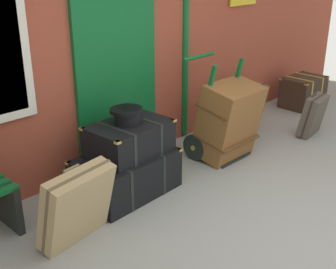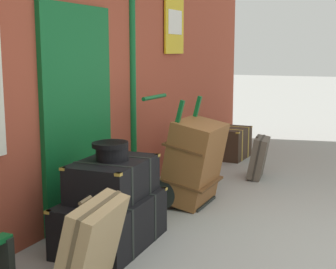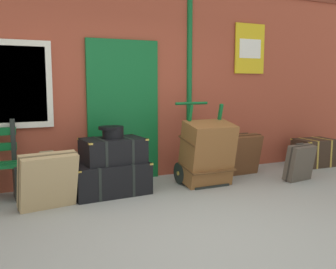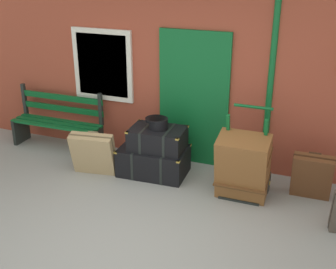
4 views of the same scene
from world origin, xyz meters
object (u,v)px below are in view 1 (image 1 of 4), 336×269
large_brown_trunk (228,121)px  suitcase_umber (77,206)px  porters_trolley (216,133)px  suitcase_caramel (248,109)px  corner_trunk (303,92)px  steamer_trunk_middle (129,138)px  suitcase_brown (313,115)px  round_hatbox (128,114)px  steamer_trunk_base (126,174)px

large_brown_trunk → suitcase_umber: (-2.23, -0.12, -0.13)m
porters_trolley → suitcase_umber: (-2.23, -0.30, 0.07)m
porters_trolley → suitcase_caramel: size_ratio=1.75×
suitcase_caramel → corner_trunk: suitcase_caramel is taller
large_brown_trunk → suitcase_caramel: size_ratio=1.40×
steamer_trunk_middle → porters_trolley: size_ratio=0.70×
suitcase_brown → porters_trolley: bearing=158.6°
round_hatbox → suitcase_brown: bearing=-12.6°
suitcase_brown → steamer_trunk_middle: bearing=167.6°
porters_trolley → large_brown_trunk: (-0.00, -0.18, 0.20)m
suitcase_caramel → suitcase_umber: 3.15m
suitcase_umber → corner_trunk: size_ratio=0.98×
porters_trolley → steamer_trunk_middle: bearing=177.8°
suitcase_caramel → corner_trunk: 1.55m
steamer_trunk_middle → suitcase_umber: (-0.90, -0.35, -0.24)m
steamer_trunk_base → round_hatbox: 0.63m
steamer_trunk_base → porters_trolley: bearing=-1.7°
steamer_trunk_base → porters_trolley: 1.40m
steamer_trunk_base → corner_trunk: bearing=1.8°
steamer_trunk_middle → suitcase_brown: (2.73, -0.60, -0.30)m
steamer_trunk_middle → suitcase_caramel: steamer_trunk_middle is taller
large_brown_trunk → suitcase_umber: 2.24m
steamer_trunk_base → corner_trunk: size_ratio=1.46×
steamer_trunk_middle → porters_trolley: bearing=-2.2°
suitcase_brown → suitcase_caramel: bearing=126.5°
large_brown_trunk → suitcase_brown: (1.40, -0.37, -0.20)m
round_hatbox → suitcase_caramel: (2.22, 0.08, -0.50)m
steamer_trunk_base → suitcase_umber: 0.91m
porters_trolley → suitcase_brown: porters_trolley is taller
steamer_trunk_base → large_brown_trunk: (1.40, -0.22, 0.26)m
steamer_trunk_middle → suitcase_umber: bearing=-158.7°
steamer_trunk_middle → round_hatbox: size_ratio=2.50×
corner_trunk → large_brown_trunk: bearing=-172.1°
suitcase_caramel → suitcase_umber: (-3.12, -0.44, 0.01)m
round_hatbox → suitcase_umber: round_hatbox is taller
round_hatbox → suitcase_umber: size_ratio=0.48×
steamer_trunk_base → steamer_trunk_middle: (0.06, 0.01, 0.37)m
round_hatbox → corner_trunk: 3.81m
large_brown_trunk → corner_trunk: large_brown_trunk is taller
steamer_trunk_base → porters_trolley: porters_trolley is taller
steamer_trunk_middle → corner_trunk: bearing=1.6°
round_hatbox → suitcase_caramel: round_hatbox is taller
steamer_trunk_middle → suitcase_caramel: 2.23m
steamer_trunk_base → suitcase_umber: bearing=-157.8°
steamer_trunk_base → porters_trolley: (1.40, -0.04, 0.06)m
suitcase_brown → suitcase_caramel: suitcase_caramel is taller
large_brown_trunk → suitcase_caramel: bearing=19.9°
steamer_trunk_base → suitcase_brown: size_ratio=1.81×
suitcase_brown → suitcase_umber: bearing=176.1°
large_brown_trunk → suitcase_brown: 1.46m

